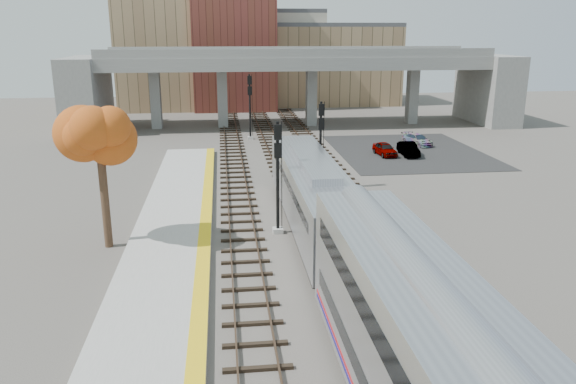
{
  "coord_description": "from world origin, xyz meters",
  "views": [
    {
      "loc": [
        -4.18,
        -24.47,
        11.49
      ],
      "look_at": [
        -0.5,
        6.45,
        2.5
      ],
      "focal_mm": 35.0,
      "sensor_mm": 36.0,
      "label": 1
    }
  ],
  "objects_px": {
    "signal_mast_far": "(250,108)",
    "tree": "(98,129)",
    "signal_mast_mid": "(321,148)",
    "car_b": "(408,149)",
    "signal_mast_near": "(278,181)",
    "locomotive": "(312,193)",
    "car_a": "(385,149)",
    "car_c": "(418,140)"
  },
  "relations": [
    {
      "from": "locomotive",
      "to": "car_c",
      "type": "distance_m",
      "value": 28.26
    },
    {
      "from": "signal_mast_mid",
      "to": "car_c",
      "type": "xyz_separation_m",
      "value": [
        12.93,
        15.27,
        -2.55
      ]
    },
    {
      "from": "signal_mast_mid",
      "to": "car_c",
      "type": "relative_size",
      "value": 1.68
    },
    {
      "from": "signal_mast_mid",
      "to": "car_a",
      "type": "distance_m",
      "value": 13.73
    },
    {
      "from": "signal_mast_far",
      "to": "tree",
      "type": "bearing_deg",
      "value": -107.12
    },
    {
      "from": "locomotive",
      "to": "signal_mast_far",
      "type": "relative_size",
      "value": 2.72
    },
    {
      "from": "car_c",
      "to": "signal_mast_near",
      "type": "bearing_deg",
      "value": -143.64
    },
    {
      "from": "locomotive",
      "to": "car_c",
      "type": "height_order",
      "value": "locomotive"
    },
    {
      "from": "car_a",
      "to": "signal_mast_far",
      "type": "bearing_deg",
      "value": 135.27
    },
    {
      "from": "locomotive",
      "to": "signal_mast_mid",
      "type": "distance_m",
      "value": 8.94
    },
    {
      "from": "tree",
      "to": "car_a",
      "type": "bearing_deg",
      "value": 43.9
    },
    {
      "from": "signal_mast_near",
      "to": "signal_mast_mid",
      "type": "relative_size",
      "value": 1.01
    },
    {
      "from": "signal_mast_far",
      "to": "tree",
      "type": "xyz_separation_m",
      "value": [
        -9.49,
        -30.79,
        3.08
      ]
    },
    {
      "from": "locomotive",
      "to": "signal_mast_far",
      "type": "bearing_deg",
      "value": 94.1
    },
    {
      "from": "car_c",
      "to": "signal_mast_far",
      "type": "bearing_deg",
      "value": 143.67
    },
    {
      "from": "car_a",
      "to": "car_b",
      "type": "distance_m",
      "value": 2.22
    },
    {
      "from": "signal_mast_far",
      "to": "car_a",
      "type": "bearing_deg",
      "value": -38.93
    },
    {
      "from": "signal_mast_near",
      "to": "tree",
      "type": "relative_size",
      "value": 0.75
    },
    {
      "from": "tree",
      "to": "car_b",
      "type": "bearing_deg",
      "value": 40.69
    },
    {
      "from": "car_b",
      "to": "car_c",
      "type": "xyz_separation_m",
      "value": [
        2.6,
        4.84,
        -0.06
      ]
    },
    {
      "from": "signal_mast_near",
      "to": "tree",
      "type": "distance_m",
      "value": 10.11
    },
    {
      "from": "signal_mast_near",
      "to": "car_a",
      "type": "bearing_deg",
      "value": 58.45
    },
    {
      "from": "signal_mast_mid",
      "to": "car_b",
      "type": "xyz_separation_m",
      "value": [
        10.33,
        10.43,
        -2.48
      ]
    },
    {
      "from": "car_b",
      "to": "car_c",
      "type": "distance_m",
      "value": 5.49
    },
    {
      "from": "signal_mast_far",
      "to": "signal_mast_near",
      "type": "bearing_deg",
      "value": -90.0
    },
    {
      "from": "locomotive",
      "to": "tree",
      "type": "bearing_deg",
      "value": -172.82
    },
    {
      "from": "locomotive",
      "to": "car_b",
      "type": "relative_size",
      "value": 4.98
    },
    {
      "from": "signal_mast_far",
      "to": "car_c",
      "type": "distance_m",
      "value": 18.09
    },
    {
      "from": "tree",
      "to": "car_c",
      "type": "height_order",
      "value": "tree"
    },
    {
      "from": "signal_mast_near",
      "to": "car_c",
      "type": "distance_m",
      "value": 29.89
    },
    {
      "from": "signal_mast_far",
      "to": "tree",
      "type": "height_order",
      "value": "tree"
    },
    {
      "from": "signal_mast_near",
      "to": "car_c",
      "type": "xyz_separation_m",
      "value": [
        17.03,
        24.43,
        -2.59
      ]
    },
    {
      "from": "locomotive",
      "to": "tree",
      "type": "relative_size",
      "value": 2.16
    },
    {
      "from": "signal_mast_far",
      "to": "car_b",
      "type": "height_order",
      "value": "signal_mast_far"
    },
    {
      "from": "tree",
      "to": "car_a",
      "type": "relative_size",
      "value": 2.45
    },
    {
      "from": "tree",
      "to": "locomotive",
      "type": "bearing_deg",
      "value": 7.18
    },
    {
      "from": "signal_mast_near",
      "to": "signal_mast_far",
      "type": "distance_m",
      "value": 29.82
    },
    {
      "from": "tree",
      "to": "car_c",
      "type": "distance_m",
      "value": 37.2
    },
    {
      "from": "car_a",
      "to": "car_b",
      "type": "bearing_deg",
      "value": -14.71
    },
    {
      "from": "signal_mast_mid",
      "to": "car_b",
      "type": "height_order",
      "value": "signal_mast_mid"
    },
    {
      "from": "car_a",
      "to": "car_c",
      "type": "height_order",
      "value": "car_a"
    },
    {
      "from": "locomotive",
      "to": "car_b",
      "type": "height_order",
      "value": "locomotive"
    }
  ]
}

